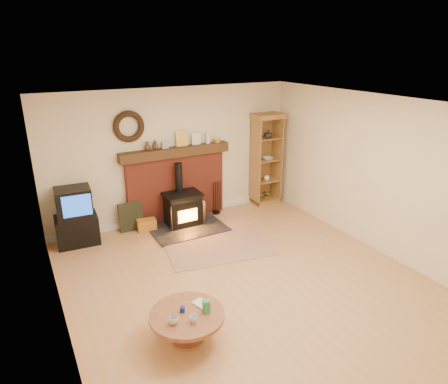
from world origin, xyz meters
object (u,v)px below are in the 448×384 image
wood_stove (184,210)px  curio_cabinet (265,159)px  tv_unit (76,218)px  coffee_table (187,319)px

wood_stove → curio_cabinet: (2.06, 0.29, 0.68)m
tv_unit → coffee_table: 3.31m
wood_stove → tv_unit: bearing=174.1°
tv_unit → coffee_table: (0.71, -3.23, -0.19)m
wood_stove → coffee_table: bearing=-112.2°
tv_unit → curio_cabinet: size_ratio=0.52×
coffee_table → tv_unit: bearing=102.3°
tv_unit → coffee_table: tv_unit is taller
wood_stove → tv_unit: (-1.94, 0.20, 0.18)m
wood_stove → coffee_table: size_ratio=1.58×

